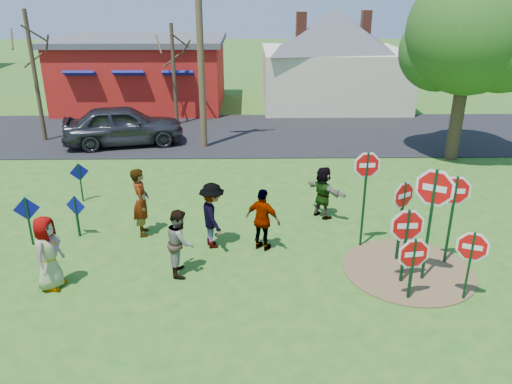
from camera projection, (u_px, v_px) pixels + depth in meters
ground at (227, 252)px, 13.17m from camera, size 120.00×120.00×0.00m
road at (236, 134)px, 23.81m from camera, size 120.00×7.50×0.04m
dirt_patch at (408, 270)px, 12.31m from camera, size 3.20×3.20×0.03m
red_building at (144, 72)px, 29.00m from camera, size 9.40×7.69×3.90m
cream_house at (333, 54)px, 28.81m from camera, size 9.40×9.40×6.50m
stop_sign_a at (407, 231)px, 11.32m from camera, size 1.06×0.07×2.01m
stop_sign_b at (366, 175)px, 12.72m from camera, size 0.92×0.07×2.77m
stop_sign_c at (433, 200)px, 11.16m from camera, size 1.01×0.63×2.94m
stop_sign_d at (454, 198)px, 12.01m from camera, size 1.00×0.10×2.46m
stop_sign_e at (413, 257)px, 10.80m from camera, size 0.96×0.15×1.62m
stop_sign_f at (472, 251)px, 10.72m from camera, size 0.86×0.37×1.79m
stop_sign_g at (403, 204)px, 12.19m from camera, size 0.80×0.49×2.26m
blue_diamond_b at (28, 215)px, 13.23m from camera, size 0.64×0.22×1.39m
blue_diamond_c at (76, 211)px, 13.74m from camera, size 0.58×0.21×1.22m
blue_diamond_d at (80, 178)px, 16.03m from camera, size 0.55×0.26×1.30m
person_a at (48, 253)px, 11.31m from camera, size 0.70×0.95×1.79m
person_b at (141, 202)px, 13.79m from camera, size 0.60×0.79×1.96m
person_c at (180, 242)px, 11.94m from camera, size 0.72×0.88×1.66m
person_d at (212, 216)px, 13.15m from camera, size 1.00×1.32×1.80m
person_e at (263, 220)px, 13.01m from camera, size 1.07×0.87×1.71m
person_f at (323, 192)px, 14.92m from camera, size 1.29×1.46×1.60m
suv at (124, 125)px, 21.81m from camera, size 5.43×3.09×1.74m
utility_pole at (200, 34)px, 20.07m from camera, size 2.20×0.46×9.02m
leafy_tree at (472, 39)px, 18.63m from camera, size 5.15×4.70×7.31m
bare_tree_west at (32, 58)px, 21.39m from camera, size 1.80×1.80×5.68m
bare_tree_east at (173, 60)px, 24.28m from camera, size 1.80×1.80×4.94m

